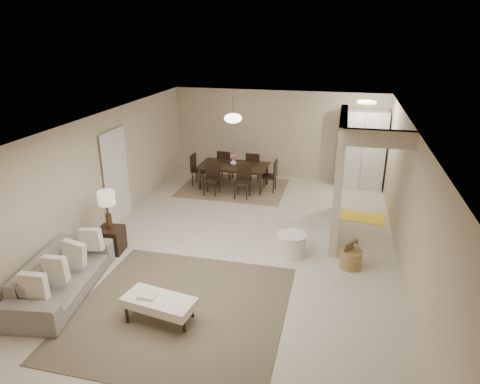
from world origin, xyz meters
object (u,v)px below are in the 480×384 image
(ottoman_bench, at_px, (159,303))
(dining_table, at_px, (233,177))
(side_table, at_px, (111,240))
(wicker_basket, at_px, (351,259))
(round_pouf, at_px, (292,245))
(sofa, at_px, (62,275))
(pantry_cabinet, at_px, (362,150))

(ottoman_bench, bearing_deg, dining_table, 102.99)
(side_table, height_order, wicker_basket, side_table)
(round_pouf, xyz_separation_m, wicker_basket, (1.11, -0.21, -0.05))
(wicker_basket, distance_m, dining_table, 4.73)
(sofa, height_order, round_pouf, sofa)
(pantry_cabinet, xyz_separation_m, round_pouf, (-1.32, -4.25, -0.83))
(sofa, distance_m, ottoman_bench, 1.85)
(sofa, height_order, wicker_basket, sofa)
(ottoman_bench, bearing_deg, sofa, -179.83)
(side_table, bearing_deg, dining_table, 70.55)
(pantry_cabinet, bearing_deg, sofa, -126.93)
(wicker_basket, bearing_deg, side_table, -174.09)
(pantry_cabinet, relative_size, wicker_basket, 5.44)
(pantry_cabinet, distance_m, round_pouf, 4.53)
(pantry_cabinet, xyz_separation_m, dining_table, (-3.33, -0.90, -0.73))
(round_pouf, relative_size, dining_table, 0.30)
(side_table, bearing_deg, sofa, -91.96)
(pantry_cabinet, bearing_deg, round_pouf, -107.28)
(sofa, xyz_separation_m, wicker_basket, (4.59, 1.93, -0.16))
(ottoman_bench, bearing_deg, pantry_cabinet, 75.51)
(dining_table, bearing_deg, ottoman_bench, -85.18)
(pantry_cabinet, xyz_separation_m, side_table, (-4.75, -4.93, -0.80))
(sofa, xyz_separation_m, round_pouf, (3.48, 2.14, -0.11))
(pantry_cabinet, relative_size, sofa, 0.94)
(ottoman_bench, distance_m, side_table, 2.50)
(ottoman_bench, xyz_separation_m, dining_table, (-0.35, 5.78, 0.02))
(ottoman_bench, height_order, round_pouf, round_pouf)
(round_pouf, bearing_deg, dining_table, 120.92)
(pantry_cabinet, distance_m, dining_table, 3.52)
(pantry_cabinet, relative_size, side_table, 4.23)
(pantry_cabinet, bearing_deg, dining_table, -164.84)
(sofa, bearing_deg, side_table, -10.19)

